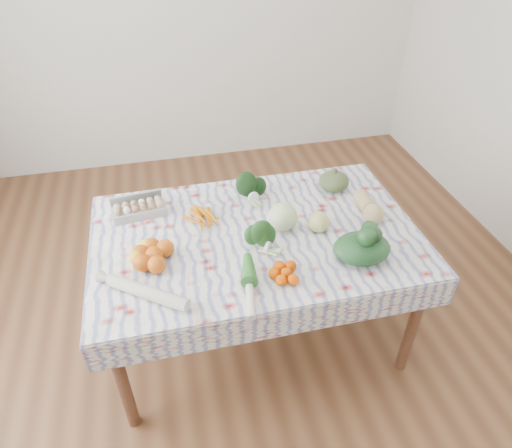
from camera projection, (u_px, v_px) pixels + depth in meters
name	position (u px, v px, depth m)	size (l,w,h in m)	color
ground	(256.00, 329.00, 2.80)	(4.50, 4.50, 0.00)	brown
wall_back	(193.00, 2.00, 3.68)	(4.00, 0.04, 2.80)	silver
dining_table	(256.00, 245.00, 2.39)	(1.60, 1.00, 0.75)	brown
tablecloth	(256.00, 234.00, 2.34)	(1.66, 1.06, 0.01)	silver
egg_carton	(139.00, 210.00, 2.43)	(0.28, 0.11, 0.07)	#9F9E9A
carrot_bunch	(202.00, 216.00, 2.42)	(0.20, 0.18, 0.04)	orange
kale_bunch	(250.00, 188.00, 2.54)	(0.17, 0.15, 0.15)	#133312
kabocha_squash	(334.00, 181.00, 2.63)	(0.17, 0.17, 0.11)	#475A31
cabbage	(283.00, 217.00, 2.32)	(0.15, 0.15, 0.15)	#C2D792
butternut_squash	(369.00, 206.00, 2.43)	(0.11, 0.24, 0.11)	tan
orange_cluster	(154.00, 255.00, 2.14)	(0.27, 0.27, 0.09)	#D45A10
broccoli	(259.00, 242.00, 2.20)	(0.14, 0.14, 0.10)	#1B4719
mandarin_cluster	(286.00, 272.00, 2.07)	(0.18, 0.18, 0.06)	#E34D00
grapefruit	(319.00, 222.00, 2.32)	(0.11, 0.11, 0.11)	#D8D573
spinach_bag	(362.00, 248.00, 2.15)	(0.27, 0.22, 0.12)	#153719
daikon	(148.00, 292.00, 1.97)	(0.06, 0.06, 0.41)	beige
leek	(250.00, 287.00, 2.00)	(0.04, 0.04, 0.35)	silver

